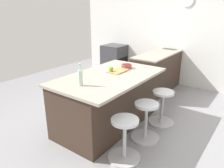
{
  "coord_description": "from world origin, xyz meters",
  "views": [
    {
      "loc": [
        2.54,
        1.92,
        1.94
      ],
      "look_at": [
        -0.09,
        -0.02,
        0.76
      ],
      "focal_mm": 34.84,
      "sensor_mm": 36.0,
      "label": 1
    }
  ],
  "objects_px": {
    "oven_range": "(114,60)",
    "water_bottle": "(80,77)",
    "stool_by_window": "(162,108)",
    "fruit_bowl": "(127,66)",
    "stool_near_camera": "(124,141)",
    "apple_green": "(111,69)",
    "kitchen_island": "(107,100)",
    "cutting_board": "(118,71)",
    "stool_middle": "(146,122)"
  },
  "relations": [
    {
      "from": "stool_by_window",
      "to": "cutting_board",
      "type": "bearing_deg",
      "value": -65.39
    },
    {
      "from": "apple_green",
      "to": "fruit_bowl",
      "type": "distance_m",
      "value": 0.38
    },
    {
      "from": "stool_near_camera",
      "to": "apple_green",
      "type": "relative_size",
      "value": 7.36
    },
    {
      "from": "stool_by_window",
      "to": "fruit_bowl",
      "type": "height_order",
      "value": "fruit_bowl"
    },
    {
      "from": "stool_near_camera",
      "to": "cutting_board",
      "type": "height_order",
      "value": "cutting_board"
    },
    {
      "from": "stool_near_camera",
      "to": "kitchen_island",
      "type": "bearing_deg",
      "value": -128.79
    },
    {
      "from": "apple_green",
      "to": "water_bottle",
      "type": "bearing_deg",
      "value": 2.7
    },
    {
      "from": "stool_near_camera",
      "to": "stool_by_window",
      "type": "bearing_deg",
      "value": 180.0
    },
    {
      "from": "kitchen_island",
      "to": "stool_near_camera",
      "type": "relative_size",
      "value": 3.14
    },
    {
      "from": "oven_range",
      "to": "stool_middle",
      "type": "xyz_separation_m",
      "value": [
        2.43,
        2.34,
        -0.16
      ]
    },
    {
      "from": "apple_green",
      "to": "water_bottle",
      "type": "relative_size",
      "value": 0.26
    },
    {
      "from": "oven_range",
      "to": "water_bottle",
      "type": "distance_m",
      "value": 3.49
    },
    {
      "from": "stool_by_window",
      "to": "cutting_board",
      "type": "distance_m",
      "value": 1.0
    },
    {
      "from": "oven_range",
      "to": "stool_by_window",
      "type": "height_order",
      "value": "oven_range"
    },
    {
      "from": "fruit_bowl",
      "to": "oven_range",
      "type": "bearing_deg",
      "value": -139.38
    },
    {
      "from": "fruit_bowl",
      "to": "cutting_board",
      "type": "bearing_deg",
      "value": -2.09
    },
    {
      "from": "stool_near_camera",
      "to": "cutting_board",
      "type": "distance_m",
      "value": 1.27
    },
    {
      "from": "cutting_board",
      "to": "fruit_bowl",
      "type": "relative_size",
      "value": 1.95
    },
    {
      "from": "stool_near_camera",
      "to": "fruit_bowl",
      "type": "bearing_deg",
      "value": -147.83
    },
    {
      "from": "oven_range",
      "to": "stool_middle",
      "type": "bearing_deg",
      "value": 43.85
    },
    {
      "from": "kitchen_island",
      "to": "fruit_bowl",
      "type": "bearing_deg",
      "value": 176.34
    },
    {
      "from": "oven_range",
      "to": "kitchen_island",
      "type": "height_order",
      "value": "kitchen_island"
    },
    {
      "from": "cutting_board",
      "to": "stool_by_window",
      "type": "bearing_deg",
      "value": 114.61
    },
    {
      "from": "oven_range",
      "to": "stool_by_window",
      "type": "xyz_separation_m",
      "value": [
        1.85,
        2.34,
        -0.16
      ]
    },
    {
      "from": "stool_by_window",
      "to": "stool_middle",
      "type": "height_order",
      "value": "same"
    },
    {
      "from": "oven_range",
      "to": "cutting_board",
      "type": "relative_size",
      "value": 2.45
    },
    {
      "from": "oven_range",
      "to": "stool_by_window",
      "type": "bearing_deg",
      "value": 51.71
    },
    {
      "from": "oven_range",
      "to": "stool_middle",
      "type": "height_order",
      "value": "oven_range"
    },
    {
      "from": "water_bottle",
      "to": "fruit_bowl",
      "type": "height_order",
      "value": "water_bottle"
    },
    {
      "from": "stool_near_camera",
      "to": "fruit_bowl",
      "type": "xyz_separation_m",
      "value": [
        -1.11,
        -0.7,
        0.65
      ]
    },
    {
      "from": "cutting_board",
      "to": "apple_green",
      "type": "distance_m",
      "value": 0.14
    },
    {
      "from": "stool_by_window",
      "to": "stool_middle",
      "type": "bearing_deg",
      "value": 0.0
    },
    {
      "from": "cutting_board",
      "to": "water_bottle",
      "type": "relative_size",
      "value": 1.15
    },
    {
      "from": "oven_range",
      "to": "apple_green",
      "type": "relative_size",
      "value": 10.88
    },
    {
      "from": "stool_middle",
      "to": "cutting_board",
      "type": "xyz_separation_m",
      "value": [
        -0.26,
        -0.71,
        0.63
      ]
    },
    {
      "from": "stool_near_camera",
      "to": "fruit_bowl",
      "type": "height_order",
      "value": "fruit_bowl"
    },
    {
      "from": "apple_green",
      "to": "fruit_bowl",
      "type": "bearing_deg",
      "value": 169.93
    },
    {
      "from": "stool_by_window",
      "to": "apple_green",
      "type": "distance_m",
      "value": 1.11
    },
    {
      "from": "stool_by_window",
      "to": "water_bottle",
      "type": "distance_m",
      "value": 1.58
    },
    {
      "from": "stool_middle",
      "to": "apple_green",
      "type": "height_order",
      "value": "apple_green"
    },
    {
      "from": "kitchen_island",
      "to": "cutting_board",
      "type": "bearing_deg",
      "value": 174.81
    },
    {
      "from": "kitchen_island",
      "to": "stool_near_camera",
      "type": "height_order",
      "value": "kitchen_island"
    },
    {
      "from": "stool_near_camera",
      "to": "apple_green",
      "type": "height_order",
      "value": "apple_green"
    },
    {
      "from": "stool_near_camera",
      "to": "apple_green",
      "type": "bearing_deg",
      "value": -134.08
    },
    {
      "from": "stool_middle",
      "to": "oven_range",
      "type": "bearing_deg",
      "value": -136.15
    },
    {
      "from": "cutting_board",
      "to": "fruit_bowl",
      "type": "distance_m",
      "value": 0.26
    },
    {
      "from": "stool_middle",
      "to": "water_bottle",
      "type": "xyz_separation_m",
      "value": [
        0.61,
        -0.73,
        0.74
      ]
    },
    {
      "from": "oven_range",
      "to": "fruit_bowl",
      "type": "relative_size",
      "value": 4.77
    },
    {
      "from": "cutting_board",
      "to": "stool_near_camera",
      "type": "bearing_deg",
      "value": 39.71
    },
    {
      "from": "kitchen_island",
      "to": "water_bottle",
      "type": "xyz_separation_m",
      "value": [
        0.61,
        0.0,
        0.57
      ]
    }
  ]
}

